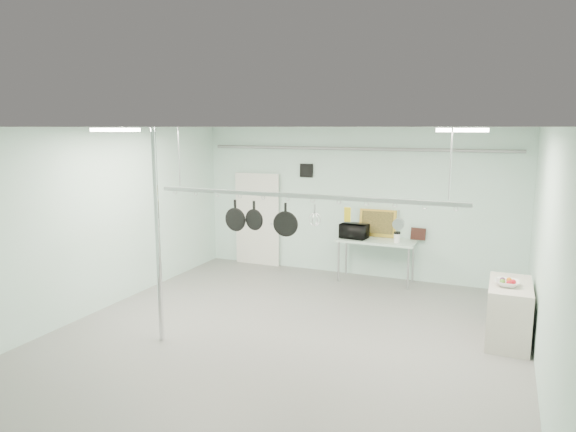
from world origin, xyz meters
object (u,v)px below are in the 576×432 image
at_px(pot_rack, 300,194).
at_px(side_cabinet, 509,312).
at_px(microwave, 354,231).
at_px(coffee_canister, 397,238).
at_px(fruit_bowl, 507,283).
at_px(skillet_right, 285,220).
at_px(prep_table, 376,243).
at_px(skillet_left, 235,215).
at_px(chrome_pole, 158,237).
at_px(skillet_mid, 254,216).

bearing_deg(pot_rack, side_cabinet, 20.45).
bearing_deg(side_cabinet, microwave, 144.46).
distance_m(coffee_canister, fruit_bowl, 3.01).
relative_size(microwave, coffee_canister, 2.99).
height_order(microwave, skillet_right, skillet_right).
bearing_deg(microwave, skillet_right, 94.11).
distance_m(prep_table, skillet_left, 3.76).
xyz_separation_m(prep_table, skillet_right, (-0.63, -3.30, 0.99)).
height_order(chrome_pole, side_cabinet, chrome_pole).
distance_m(side_cabinet, fruit_bowl, 0.52).
bearing_deg(skillet_mid, microwave, 89.54).
bearing_deg(prep_table, coffee_canister, -16.92).
bearing_deg(side_cabinet, prep_table, 139.21).
bearing_deg(coffee_canister, microwave, 174.59).
bearing_deg(coffee_canister, side_cabinet, -44.47).
bearing_deg(skillet_right, fruit_bowl, 11.12).
height_order(fruit_bowl, skillet_mid, skillet_mid).
relative_size(pot_rack, skillet_left, 9.60).
height_order(chrome_pole, skillet_right, chrome_pole).
bearing_deg(skillet_right, pot_rack, -5.87).
bearing_deg(pot_rack, skillet_mid, 180.00).
distance_m(side_cabinet, skillet_mid, 4.12).
bearing_deg(skillet_left, skillet_right, 4.83).
distance_m(prep_table, skillet_right, 3.50).
relative_size(side_cabinet, skillet_left, 2.40).
distance_m(prep_table, fruit_bowl, 3.43).
distance_m(prep_table, coffee_canister, 0.50).
distance_m(fruit_bowl, skillet_left, 4.19).
xyz_separation_m(prep_table, skillet_left, (-1.49, -3.30, 1.00)).
xyz_separation_m(microwave, fruit_bowl, (2.95, -2.29, -0.11)).
relative_size(coffee_canister, skillet_mid, 0.40).
height_order(chrome_pole, prep_table, chrome_pole).
distance_m(coffee_canister, skillet_right, 3.44).
bearing_deg(side_cabinet, chrome_pole, -157.59).
bearing_deg(prep_table, chrome_pole, -118.71).
bearing_deg(chrome_pole, pot_rack, 25.35).
distance_m(pot_rack, fruit_bowl, 3.31).
height_order(skillet_left, skillet_mid, same).
xyz_separation_m(chrome_pole, skillet_mid, (1.14, 0.90, 0.25)).
height_order(side_cabinet, coffee_canister, coffee_canister).
distance_m(microwave, coffee_canister, 0.91).
height_order(side_cabinet, skillet_left, skillet_left).
relative_size(coffee_canister, skillet_left, 0.37).
xyz_separation_m(side_cabinet, fruit_bowl, (-0.06, -0.14, 0.49)).
xyz_separation_m(pot_rack, microwave, (-0.06, 3.25, -1.17)).
bearing_deg(microwave, pot_rack, 98.20).
bearing_deg(coffee_canister, skillet_left, -121.47).
relative_size(microwave, skillet_mid, 1.19).
distance_m(chrome_pole, fruit_bowl, 5.18).
height_order(pot_rack, skillet_mid, pot_rack).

